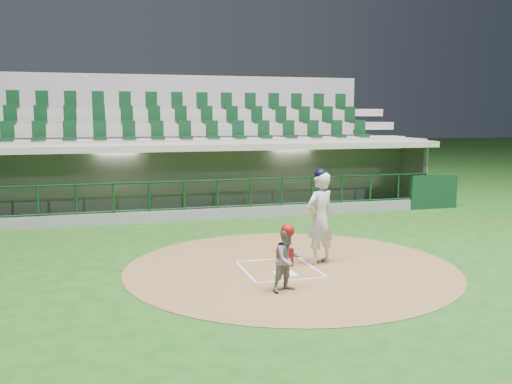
% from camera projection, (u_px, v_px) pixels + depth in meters
% --- Properties ---
extents(ground, '(120.00, 120.00, 0.00)m').
position_uv_depth(ground, '(275.00, 266.00, 12.51)').
color(ground, '#1B4A15').
rests_on(ground, ground).
extents(dirt_circle, '(7.20, 7.20, 0.01)m').
position_uv_depth(dirt_circle, '(291.00, 267.00, 12.40)').
color(dirt_circle, brown).
rests_on(dirt_circle, ground).
extents(home_plate, '(0.43, 0.43, 0.02)m').
position_uv_depth(home_plate, '(285.00, 274.00, 11.84)').
color(home_plate, white).
rests_on(home_plate, dirt_circle).
extents(batter_box_chalk, '(1.55, 1.80, 0.01)m').
position_uv_depth(batter_box_chalk, '(279.00, 269.00, 12.22)').
color(batter_box_chalk, white).
rests_on(batter_box_chalk, ground).
extents(dugout_structure, '(16.40, 3.70, 3.00)m').
position_uv_depth(dugout_structure, '(211.00, 182.00, 19.87)').
color(dugout_structure, gray).
rests_on(dugout_structure, ground).
extents(seating_deck, '(17.00, 6.72, 5.15)m').
position_uv_depth(seating_deck, '(191.00, 162.00, 22.71)').
color(seating_deck, gray).
rests_on(seating_deck, ground).
extents(batter, '(0.98, 1.01, 2.12)m').
position_uv_depth(batter, '(320.00, 217.00, 12.61)').
color(batter, silver).
rests_on(batter, dirt_circle).
extents(catcher, '(0.71, 0.63, 1.29)m').
position_uv_depth(catcher, '(287.00, 258.00, 10.65)').
color(catcher, gray).
rests_on(catcher, dirt_circle).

